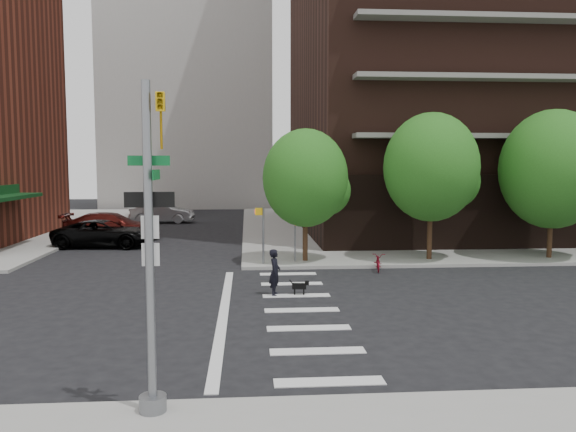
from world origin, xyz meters
name	(u,v)px	position (x,y,z in m)	size (l,w,h in m)	color
ground	(208,312)	(0.00, 0.00, 0.00)	(120.00, 120.00, 0.00)	black
sidewalk_ne	(500,225)	(20.50, 23.50, 0.07)	(39.00, 33.00, 0.15)	gray
crosswalk	(277,311)	(2.21, 0.00, 0.01)	(3.85, 13.00, 0.01)	silver
tree_a	(305,178)	(4.00, 8.50, 4.04)	(4.00, 4.00, 5.90)	#301E11
tree_b	(431,167)	(10.00, 8.50, 4.54)	(4.50, 4.50, 6.65)	#301E11
tree_c	(553,169)	(16.00, 8.50, 4.45)	(5.00, 5.00, 6.80)	#301E11
traffic_signal	(152,275)	(-0.47, -7.49, 2.70)	(0.90, 0.75, 6.00)	slate
pedestrian_signal	(270,226)	(2.32, 7.92, 1.85)	(2.18, 0.67, 2.60)	slate
parked_car_black	(104,234)	(-6.80, 14.61, 0.77)	(5.56, 2.56, 1.54)	black
parked_car_maroon	(112,226)	(-7.14, 17.80, 0.85)	(5.86, 2.38, 1.70)	#45100D
parked_car_silver	(162,213)	(-5.50, 27.89, 0.82)	(4.99, 1.74, 1.64)	#A2A6A9
scooter	(378,261)	(7.04, 6.50, 0.41)	(0.54, 1.55, 0.82)	maroon
dog_walker	(275,272)	(2.24, 2.16, 0.83)	(0.40, 0.61, 1.67)	black
dog	(300,286)	(3.15, 2.13, 0.32)	(0.62, 0.23, 0.52)	black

